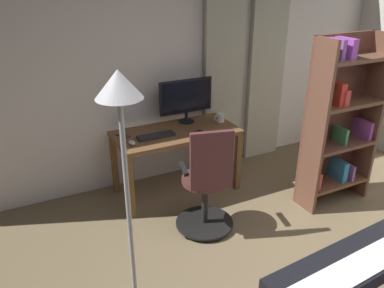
{
  "coord_description": "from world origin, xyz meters",
  "views": [
    {
      "loc": [
        1.77,
        1.32,
        2.29
      ],
      "look_at": [
        0.33,
        -1.56,
        0.84
      ],
      "focal_mm": 36.07,
      "sensor_mm": 36.0,
      "label": 1
    }
  ],
  "objects_px": {
    "computer_keyboard": "(156,136)",
    "mug_coffee": "(220,118)",
    "computer_monitor": "(186,98)",
    "computer_mouse": "(132,143)",
    "cell_phone_by_monitor": "(123,135)",
    "office_chair": "(207,186)",
    "floor_lamp": "(123,147)",
    "desk": "(176,140)",
    "piano_keyboard": "(354,267)",
    "cell_phone_face_up": "(202,133)",
    "bookshelf": "(339,121)"
  },
  "relations": [
    {
      "from": "office_chair",
      "to": "cell_phone_face_up",
      "type": "bearing_deg",
      "value": 79.83
    },
    {
      "from": "computer_keyboard",
      "to": "bookshelf",
      "type": "xyz_separation_m",
      "value": [
        -1.67,
        0.82,
        0.16
      ]
    },
    {
      "from": "cell_phone_by_monitor",
      "to": "floor_lamp",
      "type": "bearing_deg",
      "value": 44.26
    },
    {
      "from": "desk",
      "to": "mug_coffee",
      "type": "xyz_separation_m",
      "value": [
        -0.56,
        -0.03,
        0.15
      ]
    },
    {
      "from": "desk",
      "to": "mug_coffee",
      "type": "bearing_deg",
      "value": -177.35
    },
    {
      "from": "cell_phone_face_up",
      "to": "bookshelf",
      "type": "height_order",
      "value": "bookshelf"
    },
    {
      "from": "desk",
      "to": "cell_phone_by_monitor",
      "type": "xyz_separation_m",
      "value": [
        0.55,
        -0.12,
        0.11
      ]
    },
    {
      "from": "computer_monitor",
      "to": "floor_lamp",
      "type": "xyz_separation_m",
      "value": [
        1.24,
        1.8,
        0.4
      ]
    },
    {
      "from": "computer_keyboard",
      "to": "mug_coffee",
      "type": "height_order",
      "value": "mug_coffee"
    },
    {
      "from": "office_chair",
      "to": "computer_keyboard",
      "type": "distance_m",
      "value": 0.82
    },
    {
      "from": "cell_phone_by_monitor",
      "to": "cell_phone_face_up",
      "type": "height_order",
      "value": "same"
    },
    {
      "from": "cell_phone_by_monitor",
      "to": "computer_keyboard",
      "type": "bearing_deg",
      "value": 119.48
    },
    {
      "from": "computer_mouse",
      "to": "piano_keyboard",
      "type": "xyz_separation_m",
      "value": [
        -0.62,
        2.2,
        -0.04
      ]
    },
    {
      "from": "cell_phone_face_up",
      "to": "piano_keyboard",
      "type": "xyz_separation_m",
      "value": [
        0.13,
        2.15,
        -0.03
      ]
    },
    {
      "from": "computer_monitor",
      "to": "bookshelf",
      "type": "relative_size",
      "value": 0.36
    },
    {
      "from": "computer_mouse",
      "to": "mug_coffee",
      "type": "bearing_deg",
      "value": -172.3
    },
    {
      "from": "office_chair",
      "to": "computer_keyboard",
      "type": "bearing_deg",
      "value": 117.5
    },
    {
      "from": "computer_keyboard",
      "to": "cell_phone_face_up",
      "type": "relative_size",
      "value": 2.71
    },
    {
      "from": "mug_coffee",
      "to": "bookshelf",
      "type": "bearing_deg",
      "value": 133.52
    },
    {
      "from": "computer_monitor",
      "to": "office_chair",
      "type": "bearing_deg",
      "value": 74.62
    },
    {
      "from": "computer_keyboard",
      "to": "floor_lamp",
      "type": "bearing_deg",
      "value": 63.26
    },
    {
      "from": "computer_keyboard",
      "to": "computer_mouse",
      "type": "height_order",
      "value": "computer_mouse"
    },
    {
      "from": "computer_keyboard",
      "to": "computer_mouse",
      "type": "relative_size",
      "value": 3.9
    },
    {
      "from": "computer_monitor",
      "to": "computer_keyboard",
      "type": "distance_m",
      "value": 0.6
    },
    {
      "from": "computer_monitor",
      "to": "floor_lamp",
      "type": "distance_m",
      "value": 2.22
    },
    {
      "from": "cell_phone_face_up",
      "to": "floor_lamp",
      "type": "distance_m",
      "value": 2.01
    },
    {
      "from": "computer_monitor",
      "to": "computer_mouse",
      "type": "relative_size",
      "value": 6.23
    },
    {
      "from": "bookshelf",
      "to": "office_chair",
      "type": "bearing_deg",
      "value": -2.43
    },
    {
      "from": "computer_monitor",
      "to": "cell_phone_face_up",
      "type": "height_order",
      "value": "computer_monitor"
    },
    {
      "from": "office_chair",
      "to": "computer_mouse",
      "type": "height_order",
      "value": "office_chair"
    },
    {
      "from": "mug_coffee",
      "to": "floor_lamp",
      "type": "bearing_deg",
      "value": 45.62
    },
    {
      "from": "office_chair",
      "to": "mug_coffee",
      "type": "bearing_deg",
      "value": 67.0
    },
    {
      "from": "desk",
      "to": "office_chair",
      "type": "relative_size",
      "value": 1.23
    },
    {
      "from": "computer_keyboard",
      "to": "floor_lamp",
      "type": "height_order",
      "value": "floor_lamp"
    },
    {
      "from": "desk",
      "to": "office_chair",
      "type": "xyz_separation_m",
      "value": [
        0.06,
        0.81,
        -0.13
      ]
    },
    {
      "from": "office_chair",
      "to": "cell_phone_by_monitor",
      "type": "distance_m",
      "value": 1.08
    },
    {
      "from": "computer_keyboard",
      "to": "floor_lamp",
      "type": "xyz_separation_m",
      "value": [
        0.78,
        1.55,
        0.67
      ]
    },
    {
      "from": "cell_phone_by_monitor",
      "to": "bookshelf",
      "type": "height_order",
      "value": "bookshelf"
    },
    {
      "from": "computer_monitor",
      "to": "cell_phone_face_up",
      "type": "xyz_separation_m",
      "value": [
        -0.0,
        0.38,
        -0.28
      ]
    },
    {
      "from": "cell_phone_face_up",
      "to": "piano_keyboard",
      "type": "height_order",
      "value": "piano_keyboard"
    },
    {
      "from": "computer_keyboard",
      "to": "cell_phone_face_up",
      "type": "xyz_separation_m",
      "value": [
        -0.47,
        0.13,
        -0.01
      ]
    },
    {
      "from": "desk",
      "to": "floor_lamp",
      "type": "xyz_separation_m",
      "value": [
        1.03,
        1.6,
        0.78
      ]
    },
    {
      "from": "desk",
      "to": "cell_phone_face_up",
      "type": "relative_size",
      "value": 9.2
    },
    {
      "from": "piano_keyboard",
      "to": "computer_mouse",
      "type": "bearing_deg",
      "value": -78.57
    },
    {
      "from": "mug_coffee",
      "to": "piano_keyboard",
      "type": "bearing_deg",
      "value": 78.66
    },
    {
      "from": "desk",
      "to": "computer_monitor",
      "type": "relative_size",
      "value": 2.12
    },
    {
      "from": "piano_keyboard",
      "to": "floor_lamp",
      "type": "bearing_deg",
      "value": -37.4
    },
    {
      "from": "computer_keyboard",
      "to": "desk",
      "type": "bearing_deg",
      "value": -168.11
    },
    {
      "from": "cell_phone_by_monitor",
      "to": "office_chair",
      "type": "bearing_deg",
      "value": 87.33
    },
    {
      "from": "computer_keyboard",
      "to": "cell_phone_by_monitor",
      "type": "xyz_separation_m",
      "value": [
        0.3,
        -0.17,
        -0.01
      ]
    }
  ]
}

